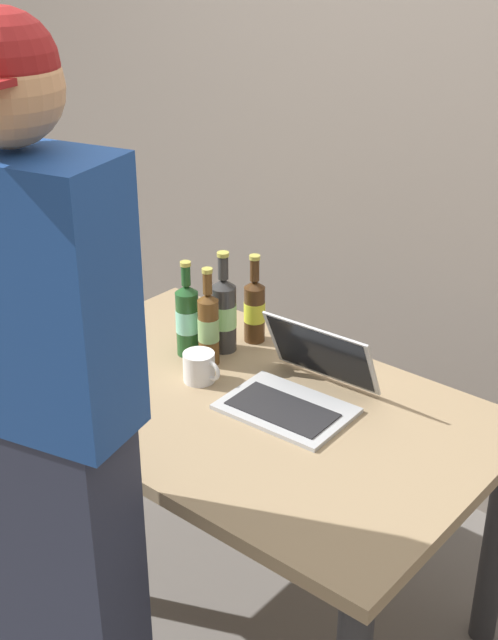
{
  "coord_description": "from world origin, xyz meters",
  "views": [
    {
      "loc": [
        1.26,
        -1.48,
        1.93
      ],
      "look_at": [
        0.02,
        0.0,
        0.99
      ],
      "focal_mm": 47.11,
      "sensor_mm": 36.0,
      "label": 1
    }
  ],
  "objects_px": {
    "beer_bottle_amber": "(255,308)",
    "person_figure": "(49,438)",
    "beer_bottle_green": "(224,313)",
    "coffee_mug": "(200,367)",
    "beer_bottle_brown": "(187,318)",
    "laptop": "(299,387)",
    "beer_bottle_dark": "(208,326)"
  },
  "relations": [
    {
      "from": "coffee_mug",
      "to": "person_figure",
      "type": "bearing_deg",
      "value": -75.92
    },
    {
      "from": "laptop",
      "to": "coffee_mug",
      "type": "xyz_separation_m",
      "value": [
        -0.28,
        -0.09,
        -0.0
      ]
    },
    {
      "from": "laptop",
      "to": "beer_bottle_dark",
      "type": "distance_m",
      "value": 0.34
    },
    {
      "from": "beer_bottle_amber",
      "to": "beer_bottle_dark",
      "type": "bearing_deg",
      "value": -92.66
    },
    {
      "from": "beer_bottle_green",
      "to": "person_figure",
      "type": "xyz_separation_m",
      "value": [
        0.23,
        -0.81,
        0.08
      ]
    },
    {
      "from": "beer_bottle_dark",
      "to": "person_figure",
      "type": "xyz_separation_m",
      "value": [
        0.21,
        -0.72,
        0.08
      ]
    },
    {
      "from": "beer_bottle_green",
      "to": "beer_bottle_brown",
      "type": "xyz_separation_m",
      "value": [
        -0.06,
        -0.09,
        -0.01
      ]
    },
    {
      "from": "laptop",
      "to": "beer_bottle_amber",
      "type": "distance_m",
      "value": 0.39
    },
    {
      "from": "beer_bottle_brown",
      "to": "person_figure",
      "type": "distance_m",
      "value": 0.78
    },
    {
      "from": "beer_bottle_green",
      "to": "beer_bottle_amber",
      "type": "height_order",
      "value": "beer_bottle_green"
    },
    {
      "from": "laptop",
      "to": "beer_bottle_green",
      "type": "relative_size",
      "value": 1.11
    },
    {
      "from": "beer_bottle_green",
      "to": "coffee_mug",
      "type": "xyz_separation_m",
      "value": [
        0.07,
        -0.19,
        -0.08
      ]
    },
    {
      "from": "laptop",
      "to": "beer_bottle_green",
      "type": "xyz_separation_m",
      "value": [
        -0.35,
        0.1,
        0.08
      ]
    },
    {
      "from": "person_figure",
      "to": "coffee_mug",
      "type": "relative_size",
      "value": 14.67
    },
    {
      "from": "coffee_mug",
      "to": "beer_bottle_amber",
      "type": "bearing_deg",
      "value": 98.14
    },
    {
      "from": "beer_bottle_brown",
      "to": "beer_bottle_amber",
      "type": "height_order",
      "value": "beer_bottle_brown"
    },
    {
      "from": "beer_bottle_amber",
      "to": "person_figure",
      "type": "height_order",
      "value": "person_figure"
    },
    {
      "from": "beer_bottle_dark",
      "to": "beer_bottle_green",
      "type": "bearing_deg",
      "value": 103.75
    },
    {
      "from": "beer_bottle_green",
      "to": "beer_bottle_brown",
      "type": "relative_size",
      "value": 1.06
    },
    {
      "from": "beer_bottle_brown",
      "to": "beer_bottle_amber",
      "type": "xyz_separation_m",
      "value": [
        0.1,
        0.19,
        -0.01
      ]
    },
    {
      "from": "beer_bottle_amber",
      "to": "coffee_mug",
      "type": "relative_size",
      "value": 2.29
    },
    {
      "from": "beer_bottle_green",
      "to": "coffee_mug",
      "type": "relative_size",
      "value": 2.57
    },
    {
      "from": "beer_bottle_amber",
      "to": "person_figure",
      "type": "bearing_deg",
      "value": -77.78
    },
    {
      "from": "beer_bottle_brown",
      "to": "coffee_mug",
      "type": "distance_m",
      "value": 0.18
    },
    {
      "from": "beer_bottle_amber",
      "to": "person_figure",
      "type": "xyz_separation_m",
      "value": [
        0.2,
        -0.92,
        0.09
      ]
    },
    {
      "from": "beer_bottle_dark",
      "to": "coffee_mug",
      "type": "xyz_separation_m",
      "value": [
        0.05,
        -0.09,
        -0.08
      ]
    },
    {
      "from": "beer_bottle_green",
      "to": "beer_bottle_brown",
      "type": "distance_m",
      "value": 0.11
    },
    {
      "from": "beer_bottle_brown",
      "to": "person_figure",
      "type": "xyz_separation_m",
      "value": [
        0.29,
        -0.72,
        0.08
      ]
    },
    {
      "from": "beer_bottle_brown",
      "to": "beer_bottle_dark",
      "type": "relative_size",
      "value": 0.99
    },
    {
      "from": "beer_bottle_amber",
      "to": "laptop",
      "type": "bearing_deg",
      "value": -32.02
    },
    {
      "from": "beer_bottle_dark",
      "to": "beer_bottle_amber",
      "type": "bearing_deg",
      "value": 87.34
    },
    {
      "from": "beer_bottle_green",
      "to": "person_figure",
      "type": "height_order",
      "value": "person_figure"
    }
  ]
}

